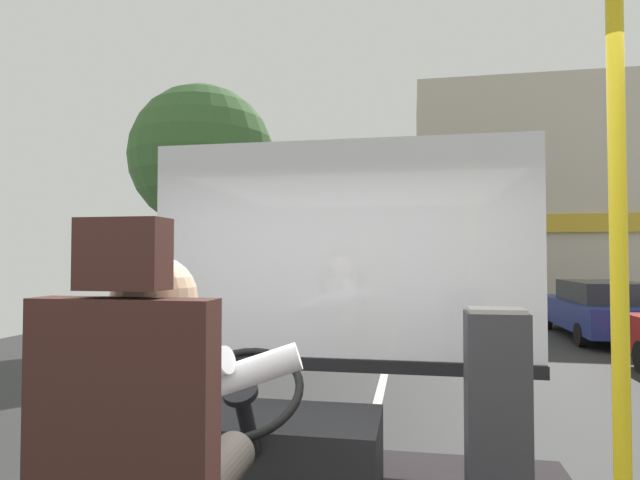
{
  "coord_description": "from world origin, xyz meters",
  "views": [
    {
      "loc": [
        0.47,
        -1.66,
        1.91
      ],
      "look_at": [
        0.0,
        0.93,
        1.99
      ],
      "focal_mm": 29.1,
      "sensor_mm": 36.0,
      "label": 1
    }
  ],
  "objects_px": {
    "fare_box": "(497,415)",
    "parked_car_blue": "(600,309)",
    "steering_console": "(269,452)",
    "bus_driver": "(163,422)",
    "handrail_pole": "(620,314)"
  },
  "relations": [
    {
      "from": "fare_box",
      "to": "parked_car_blue",
      "type": "relative_size",
      "value": 0.22
    },
    {
      "from": "steering_console",
      "to": "bus_driver",
      "type": "bearing_deg",
      "value": -90.0
    },
    {
      "from": "fare_box",
      "to": "parked_car_blue",
      "type": "height_order",
      "value": "fare_box"
    },
    {
      "from": "fare_box",
      "to": "parked_car_blue",
      "type": "bearing_deg",
      "value": 69.77
    },
    {
      "from": "steering_console",
      "to": "handrail_pole",
      "type": "relative_size",
      "value": 0.53
    },
    {
      "from": "steering_console",
      "to": "handrail_pole",
      "type": "height_order",
      "value": "handrail_pole"
    },
    {
      "from": "handrail_pole",
      "to": "parked_car_blue",
      "type": "bearing_deg",
      "value": 72.09
    },
    {
      "from": "bus_driver",
      "to": "fare_box",
      "type": "relative_size",
      "value": 0.8
    },
    {
      "from": "handrail_pole",
      "to": "fare_box",
      "type": "relative_size",
      "value": 2.17
    },
    {
      "from": "bus_driver",
      "to": "handrail_pole",
      "type": "xyz_separation_m",
      "value": [
        1.25,
        0.07,
        0.33
      ]
    },
    {
      "from": "steering_console",
      "to": "parked_car_blue",
      "type": "xyz_separation_m",
      "value": [
        5.01,
        10.61,
        -0.25
      ]
    },
    {
      "from": "handrail_pole",
      "to": "bus_driver",
      "type": "bearing_deg",
      "value": -176.65
    },
    {
      "from": "steering_console",
      "to": "parked_car_blue",
      "type": "relative_size",
      "value": 0.25
    },
    {
      "from": "fare_box",
      "to": "bus_driver",
      "type": "bearing_deg",
      "value": -135.48
    },
    {
      "from": "handrail_pole",
      "to": "fare_box",
      "type": "height_order",
      "value": "handrail_pole"
    }
  ]
}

